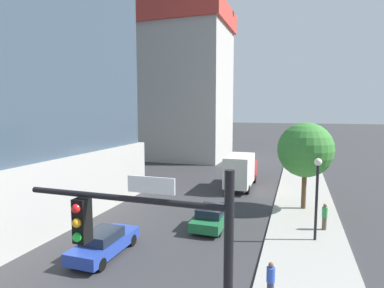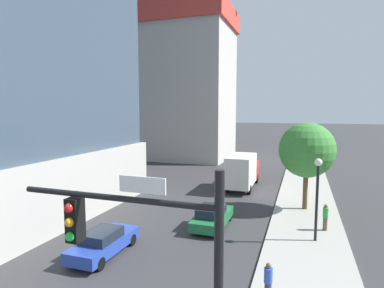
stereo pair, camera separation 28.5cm
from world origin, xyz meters
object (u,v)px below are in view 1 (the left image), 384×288
Objects in this scene: traffic_light_pole at (160,265)px; car_green at (212,217)px; construction_building at (185,77)px; street_tree at (305,150)px; street_lamp at (317,186)px; car_blue at (104,243)px; pedestrian_green_shirt at (325,216)px; pedestrian_blue_shirt at (271,281)px; box_truck at (241,170)px.

car_green is (-2.54, 14.10, -3.77)m from traffic_light_pole.
construction_building is 4.46× the size of street_tree.
street_lamp is 12.48m from car_blue.
street_tree is 3.97× the size of pedestrian_green_shirt.
street_lamp is at bearing -4.48° from car_green.
pedestrian_green_shirt is (1.22, -4.36, -3.75)m from street_tree.
street_lamp is 2.88× the size of pedestrian_green_shirt.
pedestrian_blue_shirt is at bearing -96.18° from street_tree.
pedestrian_blue_shirt is (-2.02, -7.08, -2.47)m from street_lamp.
box_truck is (12.37, -17.99, -11.32)m from construction_building.
car_blue is at bearing -153.38° from street_lamp.
traffic_light_pole is 20.16m from street_tree.
pedestrian_green_shirt is at bearing -74.41° from street_tree.
construction_building is at bearing 127.95° from street_tree.
pedestrian_green_shirt is at bearing -54.00° from box_truck.
car_green is 7.26m from pedestrian_green_shirt.
construction_building is 46.61m from traffic_light_pole.
construction_building is 38.15m from car_blue.
street_tree is 0.94× the size of box_truck.
pedestrian_blue_shirt is (-1.45, -13.36, -3.81)m from street_tree.
street_lamp is at bearing -57.62° from construction_building.
construction_building is 30.87m from street_tree.
construction_building is 24.59m from box_truck.
street_lamp is at bearing 26.62° from car_blue.
pedestrian_green_shirt is 9.39m from pedestrian_blue_shirt.
traffic_light_pole is 3.82× the size of pedestrian_green_shirt.
traffic_light_pole is 0.96× the size of street_tree.
pedestrian_green_shirt is (7.11, 1.42, 0.31)m from car_green.
pedestrian_blue_shirt is at bearing -10.33° from car_blue.
car_green is 11.28m from box_truck.
traffic_light_pole is 1.33× the size of street_lamp.
pedestrian_green_shirt is at bearing 73.54° from pedestrian_blue_shirt.
construction_building is at bearing 108.99° from traffic_light_pole.
street_tree is 8.54m from box_truck.
car_green is at bearing -168.68° from pedestrian_green_shirt.
pedestrian_green_shirt reaches higher than car_green.
traffic_light_pole is 1.44× the size of car_green.
pedestrian_blue_shirt is at bearing -76.68° from box_truck.
car_blue is 2.67× the size of pedestrian_green_shirt.
box_truck is 4.20× the size of pedestrian_green_shirt.
traffic_light_pole is at bearing -106.15° from street_lamp.
car_green is at bearing 175.52° from street_lamp.
traffic_light_pole is 11.34m from car_blue.
construction_building reaches higher than street_tree.
street_lamp is (18.84, -29.71, -9.74)m from construction_building.
street_tree is 16.15m from car_blue.
street_lamp is 1.09× the size of car_green.
car_blue is at bearing -77.27° from construction_building.
traffic_light_pole is at bearing -84.28° from box_truck.
street_tree is at bearing -42.67° from box_truck.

